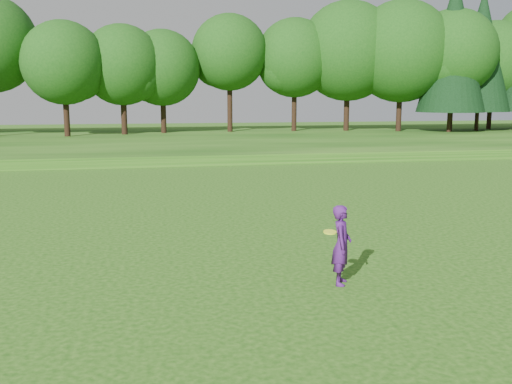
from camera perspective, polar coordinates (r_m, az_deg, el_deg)
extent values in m
plane|color=#17480D|center=(12.80, -9.07, -8.01)|extent=(140.00, 140.00, 0.00)
cube|color=#17480D|center=(46.34, -10.71, 5.04)|extent=(130.00, 30.00, 0.60)
cube|color=gray|center=(32.44, -10.44, 2.66)|extent=(130.00, 1.60, 0.04)
imported|color=#4B176A|center=(11.85, 8.55, -5.26)|extent=(0.60, 0.71, 1.66)
cylinder|color=#E6FF28|center=(11.57, 7.41, -3.99)|extent=(0.27, 0.27, 0.06)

